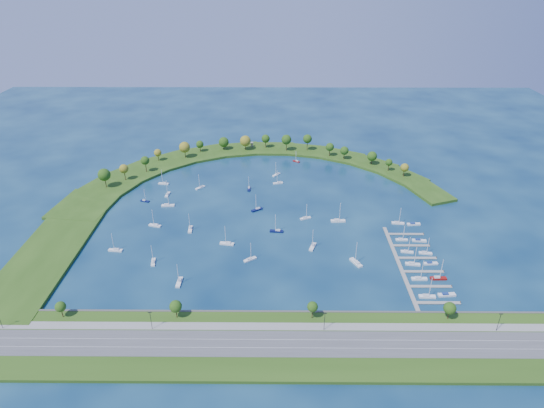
{
  "coord_description": "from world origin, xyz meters",
  "views": [
    {
      "loc": [
        6.99,
        -277.2,
        154.14
      ],
      "look_at": [
        5.0,
        5.0,
        4.0
      ],
      "focal_mm": 30.51,
      "sensor_mm": 36.0,
      "label": 1
    }
  ],
  "objects_px": {
    "dock_system": "(412,265)",
    "docked_boat_3": "(438,278)",
    "moored_boat_19": "(190,229)",
    "docked_boat_4": "(413,264)",
    "moored_boat_13": "(168,194)",
    "docked_boat_10": "(398,223)",
    "moored_boat_5": "(257,209)",
    "docked_boat_5": "(431,263)",
    "docked_boat_8": "(402,239)",
    "moored_boat_6": "(296,161)",
    "moored_boat_0": "(155,225)",
    "docked_boat_1": "(447,295)",
    "moored_boat_15": "(356,262)",
    "moored_boat_9": "(249,188)",
    "moored_boat_16": "(164,183)",
    "moored_boat_1": "(338,220)",
    "moored_boat_3": "(305,218)",
    "docked_boat_2": "(419,278)",
    "docked_boat_7": "(425,253)",
    "moored_boat_7": "(200,187)",
    "moored_boat_17": "(168,205)",
    "harbor_tower": "(252,144)",
    "moored_boat_10": "(227,243)",
    "docked_boat_6": "(407,251)",
    "moored_boat_11": "(116,250)",
    "moored_boat_12": "(145,201)",
    "moored_boat_8": "(278,183)",
    "docked_boat_11": "(413,224)",
    "moored_boat_2": "(153,262)",
    "moored_boat_21": "(250,259)",
    "docked_boat_0": "(427,296)",
    "moored_boat_4": "(313,246)",
    "moored_boat_14": "(277,231)",
    "moored_boat_20": "(276,174)",
    "docked_boat_9": "(419,240)",
    "moored_boat_18": "(179,282)"
  },
  "relations": [
    {
      "from": "docked_boat_9",
      "to": "moored_boat_10",
      "type": "bearing_deg",
      "value": -172.67
    },
    {
      "from": "moored_boat_13",
      "to": "docked_boat_10",
      "type": "xyz_separation_m",
      "value": [
        160.13,
        -40.49,
        0.01
      ]
    },
    {
      "from": "moored_boat_9",
      "to": "moored_boat_16",
      "type": "height_order",
      "value": "moored_boat_16"
    },
    {
      "from": "docked_boat_2",
      "to": "docked_boat_8",
      "type": "distance_m",
      "value": 39.56
    },
    {
      "from": "moored_boat_13",
      "to": "docked_boat_0",
      "type": "relative_size",
      "value": 0.94
    },
    {
      "from": "docked_boat_9",
      "to": "moored_boat_19",
      "type": "bearing_deg",
      "value": -179.74
    },
    {
      "from": "harbor_tower",
      "to": "docked_boat_3",
      "type": "height_order",
      "value": "docked_boat_3"
    },
    {
      "from": "moored_boat_0",
      "to": "docked_boat_5",
      "type": "distance_m",
      "value": 172.08
    },
    {
      "from": "moored_boat_5",
      "to": "docked_boat_5",
      "type": "distance_m",
      "value": 119.47
    },
    {
      "from": "docked_boat_0",
      "to": "moored_boat_7",
      "type": "bearing_deg",
      "value": 138.62
    },
    {
      "from": "moored_boat_1",
      "to": "moored_boat_0",
      "type": "bearing_deg",
      "value": -179.23
    },
    {
      "from": "moored_boat_19",
      "to": "docked_boat_4",
      "type": "bearing_deg",
      "value": 70.52
    },
    {
      "from": "moored_boat_20",
      "to": "docked_boat_10",
      "type": "distance_m",
      "value": 110.43
    },
    {
      "from": "moored_boat_9",
      "to": "moored_boat_13",
      "type": "height_order",
      "value": "moored_boat_13"
    },
    {
      "from": "docked_boat_5",
      "to": "harbor_tower",
      "type": "bearing_deg",
      "value": 117.18
    },
    {
      "from": "moored_boat_12",
      "to": "moored_boat_8",
      "type": "bearing_deg",
      "value": 36.72
    },
    {
      "from": "moored_boat_20",
      "to": "docked_boat_0",
      "type": "bearing_deg",
      "value": 67.59
    },
    {
      "from": "moored_boat_9",
      "to": "harbor_tower",
      "type": "bearing_deg",
      "value": -179.81
    },
    {
      "from": "docked_boat_3",
      "to": "moored_boat_13",
      "type": "bearing_deg",
      "value": 148.24
    },
    {
      "from": "harbor_tower",
      "to": "moored_boat_0",
      "type": "distance_m",
      "value": 150.85
    },
    {
      "from": "dock_system",
      "to": "moored_boat_17",
      "type": "relative_size",
      "value": 6.2
    },
    {
      "from": "moored_boat_21",
      "to": "docked_boat_9",
      "type": "xyz_separation_m",
      "value": [
        103.24,
        20.9,
        -0.25
      ]
    },
    {
      "from": "moored_boat_4",
      "to": "moored_boat_14",
      "type": "bearing_deg",
      "value": -110.64
    },
    {
      "from": "moored_boat_5",
      "to": "moored_boat_13",
      "type": "distance_m",
      "value": 70.58
    },
    {
      "from": "moored_boat_7",
      "to": "docked_boat_10",
      "type": "relative_size",
      "value": 0.98
    },
    {
      "from": "moored_boat_11",
      "to": "moored_boat_19",
      "type": "height_order",
      "value": "moored_boat_11"
    },
    {
      "from": "moored_boat_21",
      "to": "docked_boat_7",
      "type": "distance_m",
      "value": 103.55
    },
    {
      "from": "moored_boat_13",
      "to": "moored_boat_15",
      "type": "bearing_deg",
      "value": -120.67
    },
    {
      "from": "docked_boat_7",
      "to": "docked_boat_5",
      "type": "bearing_deg",
      "value": -82.27
    },
    {
      "from": "moored_boat_17",
      "to": "docked_boat_1",
      "type": "xyz_separation_m",
      "value": [
        164.4,
        -96.66,
        -0.27
      ]
    },
    {
      "from": "docked_boat_3",
      "to": "docked_boat_10",
      "type": "distance_m",
      "value": 59.95
    },
    {
      "from": "moored_boat_6",
      "to": "moored_boat_15",
      "type": "xyz_separation_m",
      "value": [
        28.19,
        -149.83,
        0.13
      ]
    },
    {
      "from": "docked_boat_11",
      "to": "moored_boat_8",
      "type": "bearing_deg",
      "value": 140.2
    },
    {
      "from": "dock_system",
      "to": "docked_boat_3",
      "type": "distance_m",
      "value": 16.87
    },
    {
      "from": "moored_boat_13",
      "to": "moored_boat_16",
      "type": "xyz_separation_m",
      "value": [
        -6.83,
        18.69,
        0.01
      ]
    },
    {
      "from": "moored_boat_10",
      "to": "docked_boat_6",
      "type": "bearing_deg",
      "value": -173.42
    },
    {
      "from": "docked_boat_1",
      "to": "moored_boat_3",
      "type": "bearing_deg",
      "value": 125.22
    },
    {
      "from": "docked_boat_8",
      "to": "moored_boat_6",
      "type": "bearing_deg",
      "value": 116.87
    },
    {
      "from": "moored_boat_3",
      "to": "docked_boat_4",
      "type": "height_order",
      "value": "docked_boat_4"
    },
    {
      "from": "moored_boat_0",
      "to": "docked_boat_11",
      "type": "distance_m",
      "value": 169.0
    },
    {
      "from": "moored_boat_2",
      "to": "moored_boat_9",
      "type": "distance_m",
      "value": 108.21
    },
    {
      "from": "harbor_tower",
      "to": "moored_boat_20",
      "type": "distance_m",
      "value": 63.21
    },
    {
      "from": "moored_boat_9",
      "to": "moored_boat_11",
      "type": "bearing_deg",
      "value": -42.87
    },
    {
      "from": "moored_boat_11",
      "to": "moored_boat_12",
      "type": "distance_m",
      "value": 63.49
    },
    {
      "from": "docked_boat_2",
      "to": "docked_boat_7",
      "type": "bearing_deg",
      "value": 67.09
    },
    {
      "from": "docked_boat_1",
      "to": "moored_boat_15",
      "type": "bearing_deg",
      "value": 140.95
    },
    {
      "from": "moored_boat_4",
      "to": "moored_boat_12",
      "type": "xyz_separation_m",
      "value": [
        -116.27,
        58.86,
        -0.08
      ]
    },
    {
      "from": "moored_boat_6",
      "to": "docked_boat_8",
      "type": "bearing_deg",
      "value": 148.65
    },
    {
      "from": "moored_boat_16",
      "to": "moored_boat_18",
      "type": "height_order",
      "value": "moored_boat_18"
    },
    {
      "from": "docked_boat_0",
      "to": "docked_boat_11",
      "type": "xyz_separation_m",
      "value": [
        12.36,
        73.45,
        -0.27
      ]
    }
  ]
}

